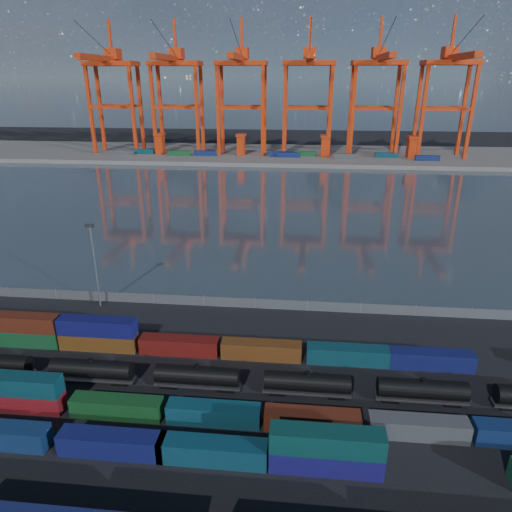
{
  "coord_description": "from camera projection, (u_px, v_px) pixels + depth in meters",
  "views": [
    {
      "loc": [
        7.9,
        -49.61,
        41.38
      ],
      "look_at": [
        0.0,
        30.0,
        10.0
      ],
      "focal_mm": 32.0,
      "sensor_mm": 36.0,
      "label": 1
    }
  ],
  "objects": [
    {
      "name": "ground",
      "position": [
        234.0,
        405.0,
        61.79
      ],
      "size": [
        700.0,
        700.0,
        0.0
      ],
      "primitive_type": "plane",
      "color": "black",
      "rests_on": "ground"
    },
    {
      "name": "harbor_water",
      "position": [
        277.0,
        205.0,
        159.06
      ],
      "size": [
        700.0,
        700.0,
        0.0
      ],
      "primitive_type": "plane",
      "color": "#2E3A43",
      "rests_on": "ground"
    },
    {
      "name": "far_quay",
      "position": [
        288.0,
        155.0,
        255.97
      ],
      "size": [
        700.0,
        70.0,
        2.0
      ],
      "primitive_type": "cube",
      "color": "#514F4C",
      "rests_on": "ground"
    },
    {
      "name": "distant_mountains",
      "position": [
        324.0,
        17.0,
        1457.75
      ],
      "size": [
        2470.0,
        1100.0,
        520.0
      ],
      "color": "#1E2630",
      "rests_on": "ground"
    },
    {
      "name": "container_row_south",
      "position": [
        19.0,
        431.0,
        54.19
      ],
      "size": [
        141.43,
        2.58,
        5.49
      ],
      "color": "#3F4244",
      "rests_on": "ground"
    },
    {
      "name": "container_row_mid",
      "position": [
        156.0,
        408.0,
        58.94
      ],
      "size": [
        141.79,
        2.44,
        5.2
      ],
      "color": "#373A3B",
      "rests_on": "ground"
    },
    {
      "name": "container_row_north",
      "position": [
        164.0,
        342.0,
        73.06
      ],
      "size": [
        128.59,
        2.56,
        5.46
      ],
      "color": "navy",
      "rests_on": "ground"
    },
    {
      "name": "tanker_string",
      "position": [
        307.0,
        383.0,
        63.14
      ],
      "size": [
        136.33,
        2.65,
        3.79
      ],
      "color": "black",
      "rests_on": "ground"
    },
    {
      "name": "waterfront_fence",
      "position": [
        255.0,
        303.0,
        87.36
      ],
      "size": [
        160.12,
        0.12,
        2.2
      ],
      "color": "#595B5E",
      "rests_on": "ground"
    },
    {
      "name": "yard_light_mast",
      "position": [
        95.0,
        261.0,
        85.24
      ],
      "size": [
        1.6,
        0.4,
        16.6
      ],
      "color": "slate",
      "rests_on": "ground"
    },
    {
      "name": "gantry_cranes",
      "position": [
        275.0,
        75.0,
        235.05
      ],
      "size": [
        201.84,
        51.53,
        69.78
      ],
      "color": "red",
      "rests_on": "ground"
    },
    {
      "name": "quay_containers",
      "position": [
        266.0,
        154.0,
        242.67
      ],
      "size": [
        172.58,
        10.99,
        2.6
      ],
      "color": "navy",
      "rests_on": "far_quay"
    },
    {
      "name": "straddle_carriers",
      "position": [
        283.0,
        145.0,
        244.44
      ],
      "size": [
        140.0,
        7.0,
        11.1
      ],
      "color": "red",
      "rests_on": "far_quay"
    }
  ]
}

